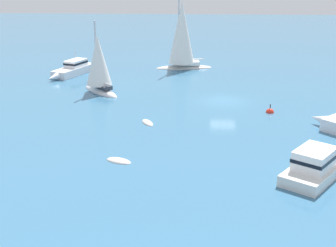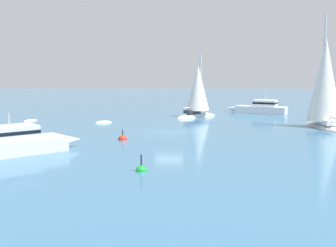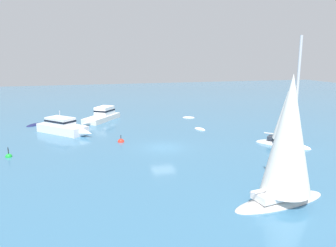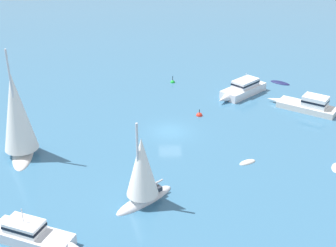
% 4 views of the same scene
% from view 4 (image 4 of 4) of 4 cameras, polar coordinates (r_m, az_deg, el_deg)
% --- Properties ---
extents(ground_plane, '(160.00, 160.00, 0.00)m').
position_cam_4_polar(ground_plane, '(48.94, 0.28, -1.01)').
color(ground_plane, teal).
extents(launch, '(4.39, 7.84, 2.83)m').
position_cam_4_polar(launch, '(34.76, -16.99, -13.56)').
color(launch, white).
rests_on(launch, ground).
extents(sloop, '(5.03, 5.39, 7.98)m').
position_cam_4_polar(sloop, '(36.29, -3.30, -6.47)').
color(sloop, white).
rests_on(sloop, ground).
extents(skiff_1, '(2.70, 2.95, 0.44)m').
position_cam_4_polar(skiff_1, '(64.78, 14.23, 5.07)').
color(skiff_1, '#191E4C').
rests_on(skiff_1, ground).
extents(powerboat, '(6.39, 7.92, 2.01)m').
position_cam_4_polar(powerboat, '(56.38, 17.63, 2.32)').
color(powerboat, silver).
rests_on(powerboat, ground).
extents(rib, '(1.49, 1.97, 0.48)m').
position_cam_4_polar(rib, '(43.73, 10.19, -4.98)').
color(rib, silver).
rests_on(rib, ground).
extents(powerboat_1, '(7.14, 7.50, 2.85)m').
position_cam_4_polar(powerboat_1, '(59.30, 9.59, 4.43)').
color(powerboat_1, white).
rests_on(powerboat_1, ground).
extents(sloop_1, '(7.54, 3.77, 11.36)m').
position_cam_4_polar(sloop_1, '(45.08, -18.83, 0.75)').
color(sloop_1, silver).
rests_on(sloop_1, ground).
extents(channel_buoy, '(0.75, 0.75, 1.17)m').
position_cam_4_polar(channel_buoy, '(52.81, 4.05, 1.03)').
color(channel_buoy, red).
rests_on(channel_buoy, ground).
extents(mooring_buoy, '(0.64, 0.64, 1.27)m').
position_cam_4_polar(mooring_buoy, '(63.03, 0.60, 5.32)').
color(mooring_buoy, green).
rests_on(mooring_buoy, ground).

